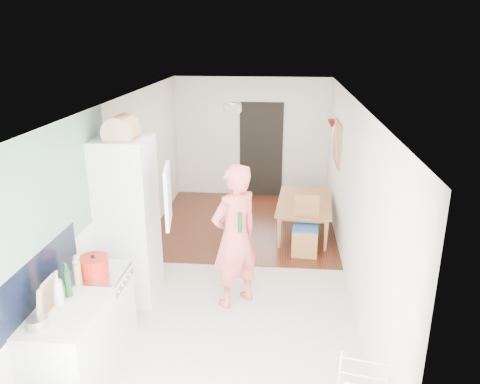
% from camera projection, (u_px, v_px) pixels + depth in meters
% --- Properties ---
extents(room_shell, '(3.20, 7.00, 2.50)m').
position_uv_depth(room_shell, '(234.00, 192.00, 6.46)').
color(room_shell, silver).
rests_on(room_shell, ground).
extents(floor, '(3.20, 7.00, 0.01)m').
position_uv_depth(floor, '(235.00, 272.00, 6.87)').
color(floor, beige).
rests_on(floor, ground).
extents(wood_floor_overlay, '(3.20, 3.30, 0.01)m').
position_uv_depth(wood_floor_overlay, '(245.00, 223.00, 8.61)').
color(wood_floor_overlay, '#5B2514').
rests_on(wood_floor_overlay, room_shell).
extents(sage_wall_panel, '(0.02, 3.00, 1.30)m').
position_uv_depth(sage_wall_panel, '(49.00, 195.00, 4.53)').
color(sage_wall_panel, gray).
rests_on(sage_wall_panel, room_shell).
extents(tile_splashback, '(0.02, 1.90, 0.50)m').
position_uv_depth(tile_splashback, '(31.00, 287.00, 4.23)').
color(tile_splashback, black).
rests_on(tile_splashback, room_shell).
extents(doorway_recess, '(0.90, 0.04, 2.00)m').
position_uv_depth(doorway_recess, '(261.00, 150.00, 9.81)').
color(doorway_recess, black).
rests_on(doorway_recess, room_shell).
extents(base_cabinet, '(0.60, 0.90, 0.86)m').
position_uv_depth(base_cabinet, '(71.00, 355.00, 4.44)').
color(base_cabinet, silver).
rests_on(base_cabinet, room_shell).
extents(worktop, '(0.62, 0.92, 0.06)m').
position_uv_depth(worktop, '(65.00, 314.00, 4.29)').
color(worktop, '#EDE5C9').
rests_on(worktop, room_shell).
extents(range_cooker, '(0.60, 0.60, 0.88)m').
position_uv_depth(range_cooker, '(100.00, 310.00, 5.15)').
color(range_cooker, silver).
rests_on(range_cooker, room_shell).
extents(cooker_top, '(0.60, 0.60, 0.04)m').
position_uv_depth(cooker_top, '(96.00, 273.00, 5.00)').
color(cooker_top, silver).
rests_on(cooker_top, room_shell).
extents(fridge_housing, '(0.66, 0.66, 2.15)m').
position_uv_depth(fridge_housing, '(128.00, 222.00, 5.90)').
color(fridge_housing, silver).
rests_on(fridge_housing, room_shell).
extents(fridge_door, '(0.14, 0.56, 0.70)m').
position_uv_depth(fridge_door, '(168.00, 196.00, 5.41)').
color(fridge_door, silver).
rests_on(fridge_door, room_shell).
extents(fridge_interior, '(0.02, 0.52, 0.66)m').
position_uv_depth(fridge_interior, '(150.00, 187.00, 5.72)').
color(fridge_interior, white).
rests_on(fridge_interior, room_shell).
extents(pinboard, '(0.03, 0.90, 0.70)m').
position_uv_depth(pinboard, '(337.00, 142.00, 8.02)').
color(pinboard, tan).
rests_on(pinboard, room_shell).
extents(pinboard_frame, '(0.00, 0.94, 0.74)m').
position_uv_depth(pinboard_frame, '(336.00, 142.00, 8.02)').
color(pinboard_frame, '#A35836').
rests_on(pinboard_frame, room_shell).
extents(wall_sconce, '(0.18, 0.18, 0.16)m').
position_uv_depth(wall_sconce, '(332.00, 124.00, 8.57)').
color(wall_sconce, maroon).
rests_on(wall_sconce, room_shell).
extents(person, '(0.95, 0.94, 2.21)m').
position_uv_depth(person, '(235.00, 224.00, 5.75)').
color(person, '#E36156').
rests_on(person, floor).
extents(dining_table, '(0.86, 1.43, 0.49)m').
position_uv_depth(dining_table, '(305.00, 219.00, 8.17)').
color(dining_table, '#A35836').
rests_on(dining_table, floor).
extents(dining_chair, '(0.42, 0.42, 0.93)m').
position_uv_depth(dining_chair, '(306.00, 227.00, 7.28)').
color(dining_chair, '#A35836').
rests_on(dining_chair, floor).
extents(stool, '(0.33, 0.33, 0.40)m').
position_uv_depth(stool, '(234.00, 234.00, 7.66)').
color(stool, '#A35836').
rests_on(stool, floor).
extents(grey_drape, '(0.47, 0.47, 0.18)m').
position_uv_depth(grey_drape, '(233.00, 218.00, 7.55)').
color(grey_drape, slate).
rests_on(grey_drape, stool).
extents(bread_bin, '(0.40, 0.38, 0.20)m').
position_uv_depth(bread_bin, '(121.00, 131.00, 5.44)').
color(bread_bin, tan).
rests_on(bread_bin, fridge_housing).
extents(red_casserole, '(0.39, 0.39, 0.19)m').
position_uv_depth(red_casserole, '(94.00, 265.00, 4.93)').
color(red_casserole, red).
rests_on(red_casserole, cooker_top).
extents(steel_pan, '(0.21, 0.21, 0.09)m').
position_uv_depth(steel_pan, '(38.00, 323.00, 4.03)').
color(steel_pan, silver).
rests_on(steel_pan, worktop).
extents(held_bottle, '(0.05, 0.05, 0.24)m').
position_uv_depth(held_bottle, '(240.00, 222.00, 5.55)').
color(held_bottle, '#15401E').
rests_on(held_bottle, person).
extents(bottle_a, '(0.08, 0.08, 0.28)m').
position_uv_depth(bottle_a, '(68.00, 283.00, 4.48)').
color(bottle_a, '#15401E').
rests_on(bottle_a, worktop).
extents(bottle_b, '(0.08, 0.08, 0.28)m').
position_uv_depth(bottle_b, '(67.00, 282.00, 4.50)').
color(bottle_b, '#15401E').
rests_on(bottle_b, worktop).
extents(bottle_c, '(0.12, 0.12, 0.24)m').
position_uv_depth(bottle_c, '(58.00, 292.00, 4.36)').
color(bottle_c, beige).
rests_on(bottle_c, worktop).
extents(pepper_mill_front, '(0.06, 0.06, 0.22)m').
position_uv_depth(pepper_mill_front, '(77.00, 275.00, 4.70)').
color(pepper_mill_front, tan).
rests_on(pepper_mill_front, worktop).
extents(pepper_mill_back, '(0.08, 0.08, 0.24)m').
position_uv_depth(pepper_mill_back, '(78.00, 271.00, 4.75)').
color(pepper_mill_back, tan).
rests_on(pepper_mill_back, worktop).
extents(chopping_boards, '(0.04, 0.26, 0.35)m').
position_uv_depth(chopping_boards, '(47.00, 296.00, 4.19)').
color(chopping_boards, tan).
rests_on(chopping_boards, worktop).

